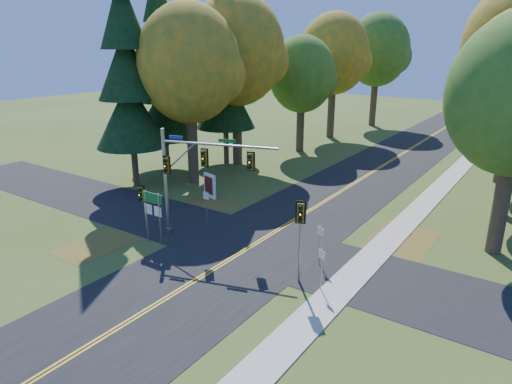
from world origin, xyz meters
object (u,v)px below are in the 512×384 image
Objects in this scene: traffic_mast at (192,170)px; route_sign_cluster at (153,207)px; east_signal_pole at (300,222)px; info_kiosk at (210,186)px.

traffic_mast reaches higher than route_sign_cluster.
traffic_mast is 2.14× the size of route_sign_cluster.
east_signal_pole is 14.15m from info_kiosk.
info_kiosk is at bearing 105.55° from traffic_mast.
traffic_mast reaches higher than east_signal_pole.
route_sign_cluster is at bearing 160.22° from east_signal_pole.
east_signal_pole is (7.96, -1.40, -0.93)m from traffic_mast.
info_kiosk is (-3.85, 6.05, -3.22)m from traffic_mast.
info_kiosk is (-11.81, 7.45, -2.29)m from east_signal_pole.
route_sign_cluster is 1.73× the size of info_kiosk.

